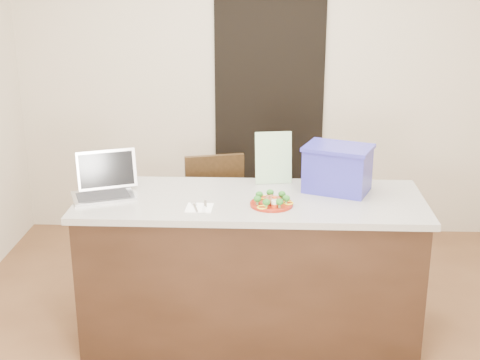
{
  "coord_description": "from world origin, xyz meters",
  "views": [
    {
      "loc": [
        0.1,
        -3.48,
        2.28
      ],
      "look_at": [
        -0.06,
        0.2,
        1.05
      ],
      "focal_mm": 50.0,
      "sensor_mm": 36.0,
      "label": 1
    }
  ],
  "objects_px": {
    "plate": "(271,204)",
    "laptop": "(105,183)",
    "island": "(250,268)",
    "blue_box": "(338,168)",
    "yogurt_bottle": "(274,204)",
    "chair": "(214,215)",
    "napkin": "(199,208)"
  },
  "relations": [
    {
      "from": "island",
      "to": "plate",
      "type": "height_order",
      "value": "plate"
    },
    {
      "from": "plate",
      "to": "laptop",
      "type": "relative_size",
      "value": 0.59
    },
    {
      "from": "blue_box",
      "to": "laptop",
      "type": "bearing_deg",
      "value": -154.07
    },
    {
      "from": "chair",
      "to": "island",
      "type": "bearing_deg",
      "value": -81.25
    },
    {
      "from": "laptop",
      "to": "blue_box",
      "type": "xyz_separation_m",
      "value": [
        1.4,
        0.12,
        0.08
      ]
    },
    {
      "from": "yogurt_bottle",
      "to": "laptop",
      "type": "distance_m",
      "value": 1.04
    },
    {
      "from": "plate",
      "to": "napkin",
      "type": "xyz_separation_m",
      "value": [
        -0.41,
        -0.07,
        -0.01
      ]
    },
    {
      "from": "island",
      "to": "napkin",
      "type": "relative_size",
      "value": 13.81
    },
    {
      "from": "yogurt_bottle",
      "to": "blue_box",
      "type": "bearing_deg",
      "value": 41.52
    },
    {
      "from": "plate",
      "to": "chair",
      "type": "xyz_separation_m",
      "value": [
        -0.4,
        0.79,
        -0.39
      ]
    },
    {
      "from": "yogurt_bottle",
      "to": "laptop",
      "type": "xyz_separation_m",
      "value": [
        -1.02,
        0.22,
        0.04
      ]
    },
    {
      "from": "plate",
      "to": "blue_box",
      "type": "height_order",
      "value": "blue_box"
    },
    {
      "from": "laptop",
      "to": "chair",
      "type": "xyz_separation_m",
      "value": [
        0.6,
        0.64,
        -0.45
      ]
    },
    {
      "from": "napkin",
      "to": "blue_box",
      "type": "xyz_separation_m",
      "value": [
        0.81,
        0.34,
        0.14
      ]
    },
    {
      "from": "island",
      "to": "yogurt_bottle",
      "type": "distance_m",
      "value": 0.54
    },
    {
      "from": "plate",
      "to": "yogurt_bottle",
      "type": "relative_size",
      "value": 3.21
    },
    {
      "from": "blue_box",
      "to": "chair",
      "type": "bearing_deg",
      "value": 168.11
    },
    {
      "from": "napkin",
      "to": "chair",
      "type": "distance_m",
      "value": 0.94
    },
    {
      "from": "yogurt_bottle",
      "to": "blue_box",
      "type": "distance_m",
      "value": 0.52
    },
    {
      "from": "plate",
      "to": "laptop",
      "type": "bearing_deg",
      "value": 171.35
    },
    {
      "from": "plate",
      "to": "chair",
      "type": "distance_m",
      "value": 0.97
    },
    {
      "from": "blue_box",
      "to": "chair",
      "type": "xyz_separation_m",
      "value": [
        -0.8,
        0.52,
        -0.52
      ]
    },
    {
      "from": "yogurt_bottle",
      "to": "plate",
      "type": "bearing_deg",
      "value": 104.42
    },
    {
      "from": "island",
      "to": "blue_box",
      "type": "xyz_separation_m",
      "value": [
        0.52,
        0.15,
        0.6
      ]
    },
    {
      "from": "yogurt_bottle",
      "to": "chair",
      "type": "distance_m",
      "value": 1.04
    },
    {
      "from": "island",
      "to": "blue_box",
      "type": "bearing_deg",
      "value": 16.31
    },
    {
      "from": "plate",
      "to": "laptop",
      "type": "xyz_separation_m",
      "value": [
        -1.0,
        0.15,
        0.06
      ]
    },
    {
      "from": "plate",
      "to": "yogurt_bottle",
      "type": "distance_m",
      "value": 0.07
    },
    {
      "from": "yogurt_bottle",
      "to": "island",
      "type": "bearing_deg",
      "value": 126.98
    },
    {
      "from": "laptop",
      "to": "chair",
      "type": "relative_size",
      "value": 0.44
    },
    {
      "from": "yogurt_bottle",
      "to": "blue_box",
      "type": "relative_size",
      "value": 0.17
    },
    {
      "from": "laptop",
      "to": "blue_box",
      "type": "relative_size",
      "value": 0.9
    }
  ]
}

